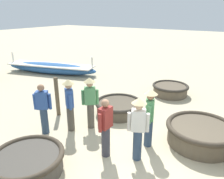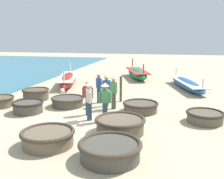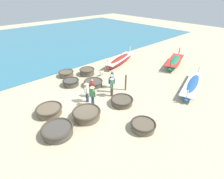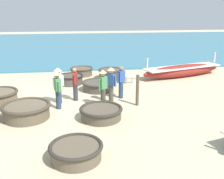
{
  "view_description": "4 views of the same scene",
  "coord_description": "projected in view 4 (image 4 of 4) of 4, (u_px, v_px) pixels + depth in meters",
  "views": [
    {
      "loc": [
        -4.29,
        -1.88,
        3.54
      ],
      "look_at": [
        1.29,
        1.65,
        1.15
      ],
      "focal_mm": 35.0,
      "sensor_mm": 36.0,
      "label": 1
    },
    {
      "loc": [
        3.21,
        -10.32,
        3.62
      ],
      "look_at": [
        0.47,
        2.23,
        0.93
      ],
      "focal_mm": 42.0,
      "sensor_mm": 36.0,
      "label": 2
    },
    {
      "loc": [
        9.54,
        -6.2,
        7.6
      ],
      "look_at": [
        1.31,
        1.38,
        1.14
      ],
      "focal_mm": 28.0,
      "sensor_mm": 36.0,
      "label": 3
    },
    {
      "loc": [
        11.54,
        0.94,
        4.19
      ],
      "look_at": [
        0.75,
        2.39,
        0.81
      ],
      "focal_mm": 42.0,
      "sensor_mm": 36.0,
      "label": 4
    }
  ],
  "objects": [
    {
      "name": "long_boat_white_hull",
      "position": [
        182.0,
        70.0,
        16.71
      ],
      "size": [
        2.7,
        5.83,
        1.39
      ],
      "color": "maroon",
      "rests_on": "ground"
    },
    {
      "name": "dog",
      "position": [
        129.0,
        77.0,
        15.17
      ],
      "size": [
        0.27,
        0.68,
        0.55
      ],
      "color": "beige",
      "rests_on": "ground"
    },
    {
      "name": "fisherman_hauling",
      "position": [
        58.0,
        83.0,
        11.81
      ],
      "size": [
        0.36,
        0.49,
        1.67
      ],
      "color": "#2D425B",
      "rests_on": "ground"
    },
    {
      "name": "ground_plane",
      "position": [
        58.0,
        104.0,
        12.04
      ],
      "size": [
        80.0,
        80.0,
        0.0
      ],
      "primitive_type": "plane",
      "color": "#C6B793"
    },
    {
      "name": "fisherman_by_coracle",
      "position": [
        121.0,
        81.0,
        12.57
      ],
      "size": [
        0.37,
        0.46,
        1.57
      ],
      "color": "#2D425B",
      "rests_on": "ground"
    },
    {
      "name": "fisherman_standing_right",
      "position": [
        75.0,
        83.0,
        12.23
      ],
      "size": [
        0.53,
        0.23,
        1.57
      ],
      "color": "#383842",
      "rests_on": "ground"
    },
    {
      "name": "coracle_front_right",
      "position": [
        98.0,
        85.0,
        13.94
      ],
      "size": [
        1.7,
        1.7,
        0.49
      ],
      "color": "#4C473F",
      "rests_on": "ground"
    },
    {
      "name": "fisherman_standing_left",
      "position": [
        103.0,
        86.0,
        11.44
      ],
      "size": [
        0.38,
        0.44,
        1.67
      ],
      "color": "#4C473D",
      "rests_on": "ground"
    },
    {
      "name": "sea",
      "position": [
        102.0,
        44.0,
        31.84
      ],
      "size": [
        28.0,
        52.0,
        0.1
      ],
      "primitive_type": "cube",
      "color": "teal",
      "rests_on": "ground"
    },
    {
      "name": "fisherman_crouching",
      "position": [
        58.0,
        88.0,
        11.16
      ],
      "size": [
        0.5,
        0.36,
        1.67
      ],
      "color": "#2D425B",
      "rests_on": "ground"
    },
    {
      "name": "coracle_center",
      "position": [
        111.0,
        73.0,
        16.24
      ],
      "size": [
        1.52,
        1.52,
        0.61
      ],
      "color": "brown",
      "rests_on": "ground"
    },
    {
      "name": "coracle_beside_post",
      "position": [
        76.0,
        151.0,
        7.54
      ],
      "size": [
        1.58,
        1.58,
        0.47
      ],
      "color": "brown",
      "rests_on": "ground"
    },
    {
      "name": "coracle_nearest",
      "position": [
        26.0,
        110.0,
        10.36
      ],
      "size": [
        1.92,
        1.92,
        0.59
      ],
      "color": "brown",
      "rests_on": "ground"
    },
    {
      "name": "coracle_upturned",
      "position": [
        101.0,
        112.0,
        10.33
      ],
      "size": [
        1.71,
        1.71,
        0.47
      ],
      "color": "brown",
      "rests_on": "ground"
    },
    {
      "name": "fisherman_with_hat",
      "position": [
        111.0,
        82.0,
        11.94
      ],
      "size": [
        0.39,
        0.43,
        1.67
      ],
      "color": "#4C473D",
      "rests_on": "ground"
    },
    {
      "name": "mooring_post_inland",
      "position": [
        137.0,
        90.0,
        11.64
      ],
      "size": [
        0.14,
        0.14,
        1.41
      ],
      "primitive_type": "cylinder",
      "color": "brown",
      "rests_on": "ground"
    },
    {
      "name": "coracle_far_right",
      "position": [
        82.0,
        71.0,
        17.06
      ],
      "size": [
        1.48,
        1.48,
        0.51
      ],
      "color": "brown",
      "rests_on": "ground"
    },
    {
      "name": "coracle_far_left",
      "position": [
        71.0,
        79.0,
        15.08
      ],
      "size": [
        1.47,
        1.47,
        0.54
      ],
      "color": "#4C473F",
      "rests_on": "ground"
    }
  ]
}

